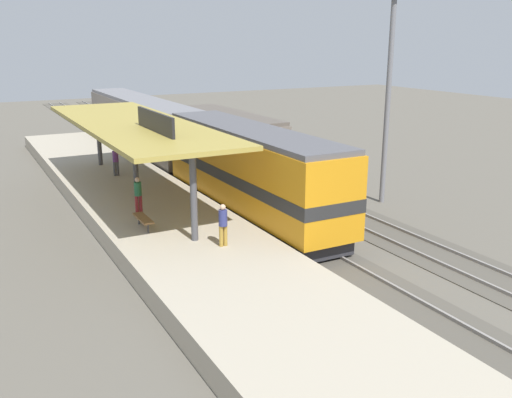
# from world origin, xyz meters

# --- Properties ---
(ground_plane) EXTENTS (120.00, 120.00, 0.00)m
(ground_plane) POSITION_xyz_m (2.00, 0.00, 0.00)
(ground_plane) COLOR #5B564C
(track_near) EXTENTS (3.20, 110.00, 0.16)m
(track_near) POSITION_xyz_m (0.00, 0.00, 0.03)
(track_near) COLOR #4E4941
(track_near) RESTS_ON ground
(track_far) EXTENTS (3.20, 110.00, 0.16)m
(track_far) POSITION_xyz_m (4.60, 0.00, 0.03)
(track_far) COLOR #4E4941
(track_far) RESTS_ON ground
(platform) EXTENTS (6.00, 44.00, 0.90)m
(platform) POSITION_xyz_m (-4.60, 0.00, 0.45)
(platform) COLOR #A89E89
(platform) RESTS_ON ground
(station_canopy) EXTENTS (5.20, 18.00, 4.70)m
(station_canopy) POSITION_xyz_m (-4.60, -0.09, 4.53)
(station_canopy) COLOR #47474C
(station_canopy) RESTS_ON platform
(platform_bench) EXTENTS (0.44, 1.70, 0.50)m
(platform_bench) POSITION_xyz_m (-6.00, -5.63, 1.34)
(platform_bench) COLOR #333338
(platform_bench) RESTS_ON platform
(locomotive) EXTENTS (2.93, 14.43, 4.44)m
(locomotive) POSITION_xyz_m (0.00, -4.04, 2.41)
(locomotive) COLOR #28282D
(locomotive) RESTS_ON track_near
(passenger_carriage_single) EXTENTS (2.90, 20.00, 4.24)m
(passenger_carriage_single) POSITION_xyz_m (0.00, 13.96, 2.31)
(passenger_carriage_single) COLOR #28282D
(passenger_carriage_single) RESTS_ON track_near
(freight_car) EXTENTS (2.80, 12.00, 3.54)m
(freight_car) POSITION_xyz_m (4.60, 7.80, 1.97)
(freight_car) COLOR #28282D
(freight_car) RESTS_ON track_far
(light_mast) EXTENTS (1.10, 1.10, 11.70)m
(light_mast) POSITION_xyz_m (7.80, -4.91, 8.40)
(light_mast) COLOR slate
(light_mast) RESTS_ON ground
(person_waiting) EXTENTS (0.34, 0.34, 1.71)m
(person_waiting) POSITION_xyz_m (-3.87, -9.16, 1.85)
(person_waiting) COLOR olive
(person_waiting) RESTS_ON platform
(person_walking) EXTENTS (0.34, 0.34, 1.71)m
(person_walking) POSITION_xyz_m (-4.47, 4.57, 1.85)
(person_walking) COLOR #4C4C51
(person_walking) RESTS_ON platform
(person_boarding) EXTENTS (0.34, 0.34, 1.71)m
(person_boarding) POSITION_xyz_m (-5.50, -3.33, 1.85)
(person_boarding) COLOR maroon
(person_boarding) RESTS_ON platform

